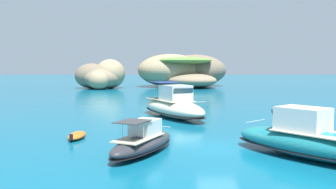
% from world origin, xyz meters
% --- Properties ---
extents(ground_plane, '(400.00, 400.00, 0.00)m').
position_xyz_m(ground_plane, '(0.00, 0.00, 0.00)').
color(ground_plane, '#0C5B7A').
extents(islet_large, '(27.28, 27.58, 8.24)m').
position_xyz_m(islet_large, '(1.68, 67.75, 3.63)').
color(islet_large, '#756651').
rests_on(islet_large, ground).
extents(islet_small, '(13.87, 13.11, 6.79)m').
position_xyz_m(islet_small, '(-17.72, 59.76, 2.86)').
color(islet_small, '#9E8966').
rests_on(islet_small, ground).
extents(motorboat_charcoal, '(4.57, 6.77, 2.06)m').
position_xyz_m(motorboat_charcoal, '(-4.61, -1.25, 0.66)').
color(motorboat_charcoal, '#2D2D33').
rests_on(motorboat_charcoal, ground).
extents(motorboat_teal, '(8.23, 9.16, 2.80)m').
position_xyz_m(motorboat_teal, '(4.70, -2.46, 0.94)').
color(motorboat_teal, '#19727A').
rests_on(motorboat_teal, ground).
extents(motorboat_cream, '(7.86, 11.39, 3.46)m').
position_xyz_m(motorboat_cream, '(-2.42, 13.32, 1.10)').
color(motorboat_cream, beige).
rests_on(motorboat_cream, ground).
extents(dinghy_tender, '(1.15, 2.81, 0.58)m').
position_xyz_m(dinghy_tender, '(-9.52, 2.95, 0.22)').
color(dinghy_tender, orange).
rests_on(dinghy_tender, ground).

